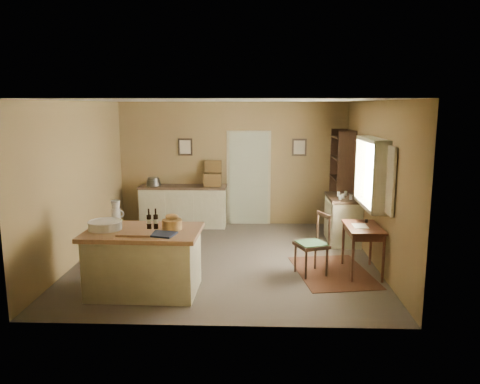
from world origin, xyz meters
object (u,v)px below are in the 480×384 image
(work_island, at_px, (143,259))
(right_cabinet, at_px, (343,219))
(desk_chair, at_px, (311,245))
(shelving_unit, at_px, (344,181))
(sideboard, at_px, (184,205))
(writing_desk, at_px, (363,232))

(work_island, xyz_separation_m, right_cabinet, (3.26, 2.61, -0.02))
(desk_chair, relative_size, shelving_unit, 0.45)
(right_cabinet, bearing_deg, work_island, -141.33)
(work_island, distance_m, sideboard, 3.68)
(work_island, bearing_deg, desk_chair, 19.37)
(desk_chair, bearing_deg, work_island, 175.67)
(writing_desk, xyz_separation_m, shelving_unit, (0.16, 2.60, 0.39))
(desk_chair, bearing_deg, writing_desk, -15.60)
(work_island, distance_m, writing_desk, 3.39)
(sideboard, distance_m, right_cabinet, 3.44)
(sideboard, bearing_deg, right_cabinet, -18.18)
(writing_desk, bearing_deg, work_island, -164.90)
(work_island, relative_size, shelving_unit, 0.76)
(shelving_unit, bearing_deg, writing_desk, -93.42)
(writing_desk, relative_size, desk_chair, 0.91)
(work_island, height_order, right_cabinet, work_island)
(sideboard, relative_size, writing_desk, 2.16)
(writing_desk, distance_m, right_cabinet, 1.74)
(work_island, height_order, desk_chair, work_island)
(work_island, height_order, sideboard, work_island)
(writing_desk, bearing_deg, right_cabinet, 90.01)
(shelving_unit, bearing_deg, right_cabinet, -100.12)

